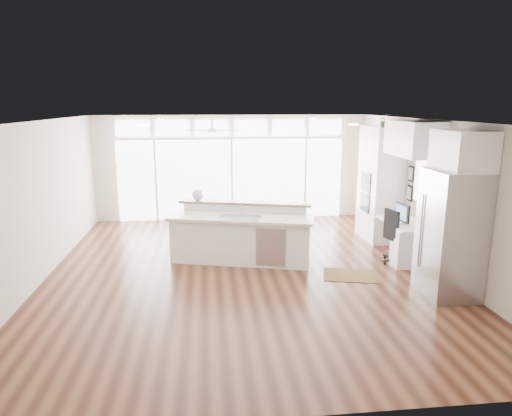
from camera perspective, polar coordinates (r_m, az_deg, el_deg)
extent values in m
cube|color=#3C1D12|center=(8.38, -1.38, -7.99)|extent=(7.00, 8.00, 0.02)
cube|color=white|center=(7.83, -1.49, 10.86)|extent=(7.00, 8.00, 0.02)
cube|color=beige|center=(11.93, -3.07, 5.05)|extent=(7.00, 0.04, 2.70)
cube|color=beige|center=(4.19, 3.29, -10.05)|extent=(7.00, 0.04, 2.70)
cube|color=beige|center=(8.46, -25.77, 0.50)|extent=(0.04, 8.00, 2.70)
cube|color=beige|center=(8.99, 21.41, 1.56)|extent=(0.04, 8.00, 2.70)
cube|color=white|center=(11.92, -3.03, 3.58)|extent=(5.80, 0.06, 2.08)
cube|color=white|center=(11.78, -3.11, 9.98)|extent=(5.90, 0.06, 0.40)
cube|color=white|center=(9.20, 20.43, 3.15)|extent=(0.04, 0.85, 0.85)
cube|color=silver|center=(10.61, -5.50, 10.16)|extent=(1.16, 1.16, 0.32)
cube|color=#EEE7CA|center=(8.03, -1.61, 10.77)|extent=(3.40, 3.00, 0.02)
cube|color=white|center=(10.48, 15.26, 2.96)|extent=(0.64, 1.20, 2.50)
cube|color=white|center=(9.31, 18.05, -3.95)|extent=(0.72, 1.30, 0.76)
cube|color=white|center=(8.98, 19.17, 8.19)|extent=(0.64, 1.30, 0.64)
cube|color=#ABABAF|center=(7.73, 23.19, -3.01)|extent=(0.76, 0.90, 2.00)
cube|color=white|center=(7.53, 24.47, 6.58)|extent=(0.64, 0.90, 0.60)
cube|color=black|center=(9.77, 18.76, 2.92)|extent=(0.06, 0.22, 0.80)
cube|color=white|center=(8.74, -1.90, -3.27)|extent=(2.92, 1.71, 1.09)
cube|color=#3D2A13|center=(8.35, 11.65, -8.23)|extent=(1.05, 0.87, 0.01)
cube|color=black|center=(9.05, 17.52, -3.43)|extent=(0.66, 0.63, 1.05)
sphere|color=silver|center=(9.18, -7.30, 1.67)|extent=(0.30, 0.30, 0.23)
cube|color=black|center=(9.14, 17.84, -0.53)|extent=(0.12, 0.47, 0.39)
cube|color=silver|center=(9.11, 16.78, -1.70)|extent=(0.17, 0.34, 0.02)
imported|color=#2A6029|center=(10.34, 15.71, 10.36)|extent=(0.27, 0.29, 0.21)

